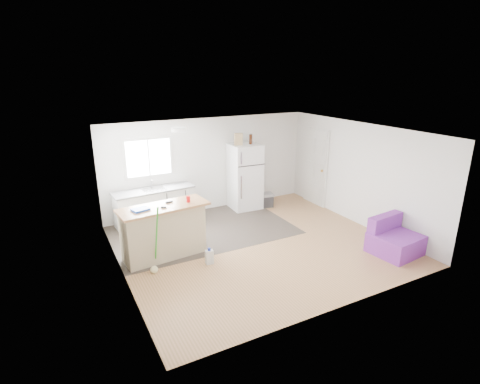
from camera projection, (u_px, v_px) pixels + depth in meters
name	position (u px, v px, depth m)	size (l,w,h in m)	color
room	(258.00, 191.00, 7.55)	(5.51, 5.01, 2.41)	olive
vinyl_zone	(203.00, 230.00, 8.65)	(4.05, 2.50, 0.00)	#322A25
window	(149.00, 158.00, 8.85)	(1.18, 0.06, 0.98)	white
interior_door	(316.00, 167.00, 10.12)	(0.11, 0.92, 2.10)	white
ceiling_fixture	(179.00, 130.00, 7.67)	(0.30, 0.30, 0.07)	white
kitchen_cabinets	(155.00, 206.00, 8.95)	(1.95, 0.75, 1.12)	white
peninsula	(164.00, 231.00, 7.29)	(1.77, 0.82, 1.06)	tan
refrigerator	(245.00, 177.00, 9.82)	(0.78, 0.74, 1.72)	white
cooler	(264.00, 200.00, 10.09)	(0.54, 0.42, 0.37)	#2C2D2F
purple_seat	(394.00, 240.00, 7.53)	(0.96, 0.91, 0.72)	purple
cleaner_jug	(209.00, 257.00, 7.11)	(0.16, 0.12, 0.33)	silver
mop	(155.00, 260.00, 6.81)	(0.23, 0.36, 1.28)	green
red_cup	(188.00, 199.00, 7.33)	(0.08, 0.08, 0.12)	red
blue_tray	(140.00, 209.00, 6.91)	(0.30, 0.22, 0.04)	blue
tool_a	(169.00, 202.00, 7.31)	(0.14, 0.05, 0.03)	black
tool_b	(164.00, 207.00, 7.04)	(0.10, 0.04, 0.03)	black
cardboard_box	(238.00, 139.00, 9.39)	(0.20, 0.10, 0.30)	#9D8159
bottle_left	(250.00, 139.00, 9.52)	(0.07, 0.07, 0.25)	#39190A
bottle_right	(251.00, 139.00, 9.60)	(0.07, 0.07, 0.25)	#39190A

